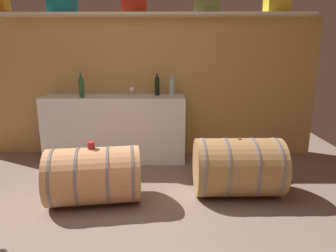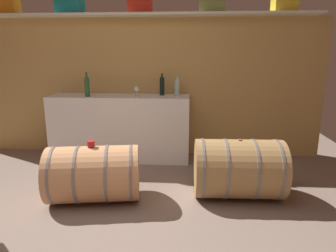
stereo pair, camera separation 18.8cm
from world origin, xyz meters
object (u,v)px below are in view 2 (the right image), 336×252
Objects in this scene: work_cabinet at (121,127)px; wine_barrel_far at (238,169)px; toolcase_orange at (3,5)px; toolcase_red at (140,4)px; wine_bottle_clear at (177,86)px; toolcase_olive at (212,1)px; wine_glass at (137,89)px; wine_bottle_dark at (162,85)px; wine_barrel_near at (94,174)px; wine_bottle_green at (87,86)px; tasting_cup at (91,144)px; toolcase_teal at (70,3)px.

work_cabinet is 1.90m from wine_barrel_far.
wine_barrel_far is at bearing -23.05° from toolcase_orange.
toolcase_red is 1.23m from wine_bottle_clear.
wine_barrel_far is at bearing -44.42° from toolcase_red.
toolcase_red is at bearing -176.10° from toolcase_olive.
toolcase_orange is at bearing 173.69° from wine_glass.
toolcase_orange is at bearing 178.30° from wine_bottle_clear.
toolcase_red is 1.02× the size of wine_bottle_dark.
wine_bottle_dark is at bearing 58.28° from wine_barrel_near.
wine_bottle_dark is 1.70m from wine_barrel_far.
wine_bottle_green is 1.33m from tasting_cup.
toolcase_orange is 0.97m from toolcase_teal.
wine_glass is at bearing -8.93° from work_cabinet.
toolcase_orange is 1.26× the size of wine_bottle_green.
toolcase_orange is 1.23× the size of toolcase_teal.
wine_barrel_far is at bearing 7.46° from tasting_cup.
toolcase_red is 1.73m from work_cabinet.
toolcase_olive is 1.56m from wine_glass.
toolcase_olive is at bearing 10.54° from wine_bottle_green.
toolcase_orange reaches higher than tasting_cup.
toolcase_orange is 1.34× the size of toolcase_red.
toolcase_red is at bearing 0.38° from toolcase_teal.
toolcase_red is at bearing 171.96° from wine_bottle_clear.
wine_bottle_dark reaches higher than work_cabinet.
wine_bottle_green is 1.48m from wine_barrel_near.
wine_bottle_dark is 1.59m from tasting_cup.
toolcase_orange is at bearing -179.62° from toolcase_teal.
toolcase_teal is 1.51m from wine_glass.
toolcase_teal reaches higher than wine_bottle_clear.
toolcase_red reaches higher than wine_bottle_clear.
tasting_cup is (-0.81, -1.43, -0.43)m from wine_bottle_clear.
tasting_cup is (1.66, -1.50, -1.54)m from toolcase_orange.
toolcase_olive is at bearing 49.72° from tasting_cup.
wine_bottle_dark reaches higher than wine_barrel_far.
wine_glass reaches higher than wine_barrel_far.
wine_bottle_green is 0.36× the size of wine_barrel_far.
toolcase_orange reaches higher than wine_bottle_green.
wine_glass reaches higher than tasting_cup.
work_cabinet is (1.66, -0.17, -1.70)m from toolcase_orange.
wine_glass is at bearing 70.25° from wine_barrel_near.
wine_bottle_green is at bearing -165.56° from toolcase_olive.
wine_bottle_clear is 0.58m from wine_glass.
wine_bottle_clear is at bearing 4.62° from wine_bottle_dark.
wine_glass is (1.91, -0.21, -1.14)m from toolcase_orange.
toolcase_red is 1.15× the size of wine_bottle_clear.
wine_barrel_far is (0.25, -1.30, -1.87)m from toolcase_olive.
toolcase_red is 1.14m from wine_bottle_dark.
wine_barrel_near is at bearing -112.64° from wine_bottle_dark.
toolcase_olive is 2.51m from tasting_cup.
work_cabinet is (-0.29, -0.17, -1.70)m from toolcase_red.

